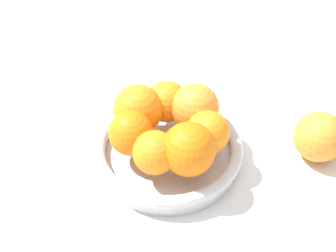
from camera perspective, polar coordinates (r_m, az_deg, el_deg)
name	(u,v)px	position (r m, az deg, el deg)	size (l,w,h in m)	color
ground_plane	(168,159)	(0.76, 0.00, -4.03)	(4.00, 4.00, 0.00)	silver
fruit_bowl	(168,151)	(0.75, 0.00, -3.04)	(0.24, 0.24, 0.04)	silver
orange_pile	(169,125)	(0.71, 0.18, 0.14)	(0.20, 0.18, 0.08)	orange
stray_orange	(319,137)	(0.78, 17.95, -1.26)	(0.08, 0.08, 0.08)	orange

